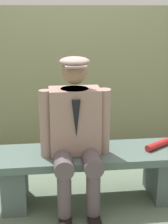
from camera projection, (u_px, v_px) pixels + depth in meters
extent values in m
plane|color=#5A6B57|center=(90.00, 199.00, 2.99)|extent=(30.00, 30.00, 0.00)
cube|color=#495D56|center=(90.00, 155.00, 2.86)|extent=(1.67, 0.48, 0.06)
cube|color=#465450|center=(161.00, 175.00, 3.00)|extent=(0.20, 0.41, 0.39)
cube|color=#465450|center=(15.00, 183.00, 2.86)|extent=(0.20, 0.41, 0.39)
cube|color=gray|center=(75.00, 121.00, 2.76)|extent=(0.41, 0.24, 0.54)
cylinder|color=#1E2338|center=(75.00, 92.00, 2.69)|extent=(0.22, 0.22, 0.06)
cone|color=black|center=(76.00, 118.00, 2.62)|extent=(0.07, 0.07, 0.30)
sphere|color=#8C664C|center=(75.00, 71.00, 2.62)|extent=(0.20, 0.20, 0.20)
ellipsoid|color=gray|center=(75.00, 61.00, 2.60)|extent=(0.23, 0.23, 0.07)
cube|color=gray|center=(76.00, 66.00, 2.52)|extent=(0.16, 0.09, 0.02)
cylinder|color=#52464A|center=(91.00, 159.00, 2.71)|extent=(0.15, 0.41, 0.15)
cylinder|color=#52464A|center=(93.00, 194.00, 2.63)|extent=(0.11, 0.11, 0.46)
cube|color=black|center=(94.00, 221.00, 2.64)|extent=(0.10, 0.24, 0.05)
cylinder|color=gray|center=(104.00, 123.00, 2.75)|extent=(0.11, 0.14, 0.57)
cylinder|color=#52464A|center=(63.00, 160.00, 2.68)|extent=(0.15, 0.41, 0.15)
cylinder|color=#52464A|center=(64.00, 195.00, 2.61)|extent=(0.11, 0.11, 0.46)
cube|color=black|center=(65.00, 223.00, 2.61)|extent=(0.10, 0.24, 0.05)
cylinder|color=gray|center=(46.00, 125.00, 2.70)|extent=(0.10, 0.11, 0.56)
cylinder|color=#B21E1E|center=(158.00, 145.00, 2.92)|extent=(0.26, 0.20, 0.06)
cube|color=#7D7F5A|center=(74.00, 76.00, 4.15)|extent=(12.00, 0.24, 1.64)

